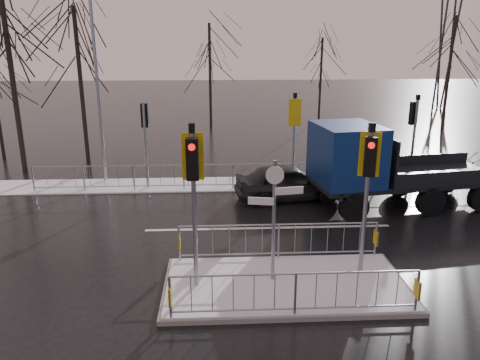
{
  "coord_description": "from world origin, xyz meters",
  "views": [
    {
      "loc": [
        -1.67,
        -10.28,
        5.95
      ],
      "look_at": [
        -0.95,
        3.33,
        1.8
      ],
      "focal_mm": 35.0,
      "sensor_mm": 36.0,
      "label": 1
    }
  ],
  "objects_px": {
    "car_far_lane": "(288,182)",
    "flatbed_truck": "(371,165)",
    "traffic_island": "(285,273)",
    "street_lamp_left": "(98,75)"
  },
  "relations": [
    {
      "from": "traffic_island",
      "to": "flatbed_truck",
      "type": "height_order",
      "value": "traffic_island"
    },
    {
      "from": "traffic_island",
      "to": "street_lamp_left",
      "type": "xyz_separation_m",
      "value": [
        -6.42,
        9.49,
        4.1
      ]
    },
    {
      "from": "street_lamp_left",
      "to": "flatbed_truck",
      "type": "bearing_deg",
      "value": -21.75
    },
    {
      "from": "traffic_island",
      "to": "flatbed_truck",
      "type": "relative_size",
      "value": 0.86
    },
    {
      "from": "traffic_island",
      "to": "street_lamp_left",
      "type": "height_order",
      "value": "street_lamp_left"
    },
    {
      "from": "flatbed_truck",
      "to": "street_lamp_left",
      "type": "relative_size",
      "value": 0.86
    },
    {
      "from": "car_far_lane",
      "to": "flatbed_truck",
      "type": "relative_size",
      "value": 0.57
    },
    {
      "from": "car_far_lane",
      "to": "street_lamp_left",
      "type": "height_order",
      "value": "street_lamp_left"
    },
    {
      "from": "car_far_lane",
      "to": "street_lamp_left",
      "type": "relative_size",
      "value": 0.49
    },
    {
      "from": "flatbed_truck",
      "to": "car_far_lane",
      "type": "bearing_deg",
      "value": 156.35
    }
  ]
}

